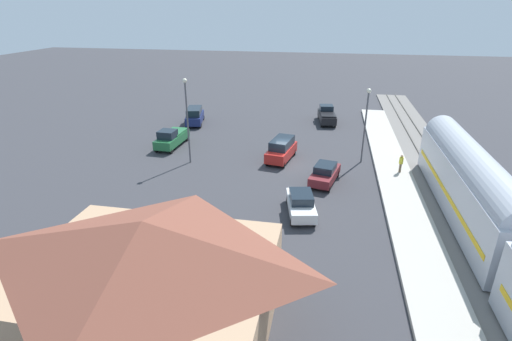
{
  "coord_description": "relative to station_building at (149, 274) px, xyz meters",
  "views": [
    {
      "loc": [
        -3.68,
        35.53,
        14.5
      ],
      "look_at": [
        2.31,
        4.33,
        1.0
      ],
      "focal_mm": 27.31,
      "sensor_mm": 36.0,
      "label": 1
    }
  ],
  "objects": [
    {
      "name": "station_building",
      "position": [
        0.0,
        0.0,
        0.0
      ],
      "size": [
        12.12,
        9.68,
        5.83
      ],
      "color": "tan",
      "rests_on": "ground"
    },
    {
      "name": "platform",
      "position": [
        -14.0,
        -22.0,
        -2.87
      ],
      "size": [
        3.2,
        46.0,
        0.3
      ],
      "color": "#B7B2A8",
      "rests_on": "ground"
    },
    {
      "name": "pickup_green",
      "position": [
        9.22,
        -24.94,
        -2.0
      ],
      "size": [
        2.19,
        5.48,
        2.14
      ],
      "color": "#236638",
      "rests_on": "ground"
    },
    {
      "name": "railway_track",
      "position": [
        -18.0,
        -22.0,
        -2.93
      ],
      "size": [
        4.8,
        70.0,
        0.3
      ],
      "color": "slate",
      "rests_on": "ground"
    },
    {
      "name": "light_pole_near_platform",
      "position": [
        -11.2,
        -24.14,
        1.65
      ],
      "size": [
        0.44,
        0.44,
        7.37
      ],
      "color": "#515156",
      "rests_on": "ground"
    },
    {
      "name": "pickup_black",
      "position": [
        -7.41,
        -37.99,
        -2.0
      ],
      "size": [
        2.67,
        5.61,
        2.14
      ],
      "color": "black",
      "rests_on": "ground"
    },
    {
      "name": "light_pole_lot_center",
      "position": [
        5.62,
        -20.82,
        2.16
      ],
      "size": [
        0.44,
        0.44,
        8.32
      ],
      "color": "#515156",
      "rests_on": "ground"
    },
    {
      "name": "suv_navy",
      "position": [
        9.65,
        -33.9,
        -1.87
      ],
      "size": [
        2.98,
        5.21,
        2.22
      ],
      "color": "navy",
      "rests_on": "ground"
    },
    {
      "name": "ground_plane",
      "position": [
        -4.0,
        -22.0,
        -3.02
      ],
      "size": [
        200.0,
        200.0,
        0.0
      ],
      "primitive_type": "plane",
      "color": "#38383D"
    },
    {
      "name": "sedan_white",
      "position": [
        -6.12,
        -12.42,
        -2.14
      ],
      "size": [
        2.7,
        4.78,
        1.74
      ],
      "color": "white",
      "rests_on": "ground"
    },
    {
      "name": "pedestrian_on_platform",
      "position": [
        -14.49,
        -21.42,
        -1.74
      ],
      "size": [
        0.36,
        0.36,
        1.71
      ],
      "color": "brown",
      "rests_on": "platform"
    },
    {
      "name": "suv_red",
      "position": [
        -3.25,
        -23.21,
        -1.87
      ],
      "size": [
        2.8,
        5.17,
        2.22
      ],
      "color": "red",
      "rests_on": "ground"
    },
    {
      "name": "sedan_maroon",
      "position": [
        -7.72,
        -18.46,
        -2.14
      ],
      "size": [
        2.78,
        4.79,
        1.74
      ],
      "color": "maroon",
      "rests_on": "ground"
    }
  ]
}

